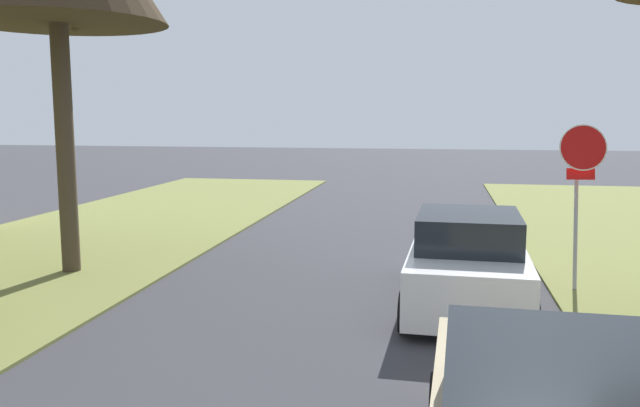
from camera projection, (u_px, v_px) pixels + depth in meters
stop_sign_far at (581, 171)px, 11.26m from camera, size 0.82×0.60×2.94m
parked_sedan_white at (467, 262)px, 10.69m from camera, size 2.07×4.46×1.57m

